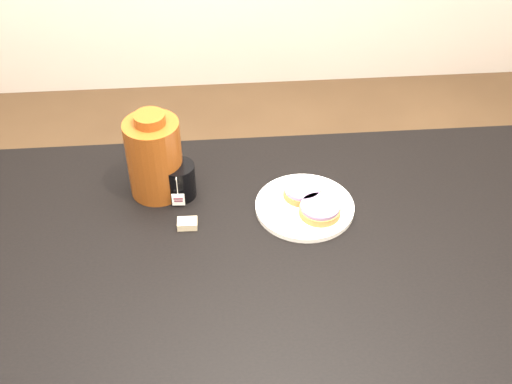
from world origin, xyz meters
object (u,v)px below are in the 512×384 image
Objects in this scene: plate at (305,206)px; bagel_package at (154,157)px; bagel_back at (302,191)px; teabag_pouch at (187,224)px; table at (280,282)px; mug at (178,180)px; bagel_front at (320,209)px.

plate is 0.37m from bagel_package.
bagel_back is (-0.00, 0.03, 0.02)m from plate.
teabag_pouch is 0.18m from bagel_package.
teabag_pouch is at bearing 151.10° from table.
table is 0.41m from bagel_package.
table is 31.11× the size of teabag_pouch.
table is at bearing -42.32° from bagel_package.
mug is at bearing 171.87° from bagel_back.
bagel_package is at bearing 137.68° from table.
bagel_package reaches higher than bagel_back.
teabag_pouch reaches higher than table.
bagel_front is 0.41m from bagel_package.
mug reaches higher than bagel_back.
plate is 1.06× the size of bagel_package.
plate is 0.31m from mug.
table is at bearing -28.90° from teabag_pouch.
table is 6.39× the size of bagel_package.
bagel_back is at bearing -10.53° from bagel_package.
mug is 2.71× the size of teabag_pouch.
mug reaches higher than bagel_front.
bagel_front is (0.10, 0.12, 0.11)m from table.
table is 0.23m from bagel_back.
plate is 0.05m from bagel_front.
mug is 0.08m from bagel_package.
bagel_front is at bearing -48.62° from plate.
bagel_back and bagel_front have the same top height.
teabag_pouch is at bearing -76.89° from mug.
table is at bearing -42.21° from mug.
bagel_package reaches higher than mug.
bagel_package is (-0.38, 0.13, 0.08)m from bagel_front.
table is at bearing -111.07° from bagel_back.
table is 0.19m from plate.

